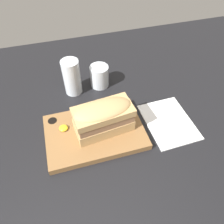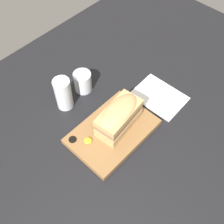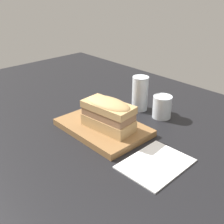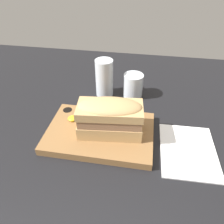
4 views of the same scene
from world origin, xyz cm
name	(u,v)px [view 1 (image 1 of 4)]	position (x,y,z in cm)	size (l,w,h in cm)	color
dining_table	(88,128)	(0.00, 0.00, 1.00)	(176.24, 109.47, 2.00)	black
serving_board	(94,132)	(1.44, -3.86, 3.07)	(29.19, 19.82, 2.19)	olive
sandwich	(103,117)	(4.35, -4.09, 9.56)	(17.51, 9.88, 10.08)	tan
mustard_dollop	(63,128)	(-7.33, -1.02, 4.67)	(2.63, 2.63, 1.05)	gold
water_glass	(72,79)	(-1.36, 17.17, 7.62)	(6.04, 6.04, 12.99)	silver
wine_glass	(99,77)	(8.54, 18.05, 5.59)	(6.74, 6.74, 8.09)	silver
napkin	(168,122)	(25.34, -5.79, 2.20)	(14.71, 19.21, 0.40)	white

